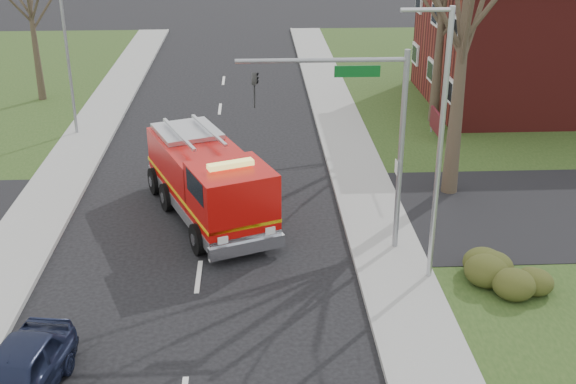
{
  "coord_description": "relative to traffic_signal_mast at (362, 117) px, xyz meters",
  "views": [
    {
      "loc": [
        1.84,
        -19.86,
        11.52
      ],
      "look_at": [
        2.92,
        1.96,
        2.0
      ],
      "focal_mm": 45.0,
      "sensor_mm": 36.0,
      "label": 1
    }
  ],
  "objects": [
    {
      "name": "bare_tree_near",
      "position": [
        4.29,
        4.5,
        2.71
      ],
      "size": [
        6.0,
        6.0,
        12.0
      ],
      "color": "#352B1F",
      "rests_on": "ground"
    },
    {
      "name": "brick_building",
      "position": [
        13.79,
        16.5,
        -1.05
      ],
      "size": [
        15.4,
        10.4,
        7.25
      ],
      "color": "#5E1916",
      "rests_on": "ground"
    },
    {
      "name": "sidewalk_right",
      "position": [
        0.99,
        -1.5,
        -4.63
      ],
      "size": [
        2.4,
        80.0,
        0.15
      ],
      "primitive_type": "cube",
      "color": "gray",
      "rests_on": "ground"
    },
    {
      "name": "traffic_signal_mast",
      "position": [
        0.0,
        0.0,
        0.0
      ],
      "size": [
        5.29,
        0.18,
        6.8
      ],
      "color": "gray",
      "rests_on": "ground"
    },
    {
      "name": "utility_pole_far",
      "position": [
        -12.01,
        12.5,
        -1.21
      ],
      "size": [
        0.14,
        0.14,
        7.0
      ],
      "primitive_type": "cylinder",
      "color": "gray",
      "rests_on": "ground"
    },
    {
      "name": "bare_tree_left",
      "position": [
        -15.21,
        18.5,
        0.86
      ],
      "size": [
        4.5,
        4.5,
        9.0
      ],
      "color": "#352B1F",
      "rests_on": "ground"
    },
    {
      "name": "hedge_corner",
      "position": [
        3.79,
        -2.5,
        -4.13
      ],
      "size": [
        2.8,
        2.0,
        0.9
      ],
      "primitive_type": "ellipsoid",
      "color": "#2E3413",
      "rests_on": "lawn_right"
    },
    {
      "name": "streetlight_pole",
      "position": [
        1.93,
        -2.0,
        -0.16
      ],
      "size": [
        1.48,
        0.16,
        8.4
      ],
      "color": "#B7BABF",
      "rests_on": "ground"
    },
    {
      "name": "parked_car_maroon",
      "position": [
        -9.1,
        -7.22,
        -3.99
      ],
      "size": [
        2.33,
        4.43,
        1.44
      ],
      "primitive_type": "imported",
      "rotation": [
        0.0,
        0.0,
        -0.16
      ],
      "color": "#191F37",
      "rests_on": "ground"
    },
    {
      "name": "health_center_sign",
      "position": [
        5.29,
        11.0,
        -3.83
      ],
      "size": [
        0.12,
        2.0,
        1.4
      ],
      "color": "#54131B",
      "rests_on": "ground"
    },
    {
      "name": "ground",
      "position": [
        -5.21,
        -1.5,
        -4.71
      ],
      "size": [
        120.0,
        120.0,
        0.0
      ],
      "primitive_type": "plane",
      "color": "black",
      "rests_on": "ground"
    },
    {
      "name": "fire_engine",
      "position": [
        -5.04,
        2.83,
        -3.34
      ],
      "size": [
        5.16,
        7.94,
        3.03
      ],
      "rotation": [
        0.0,
        0.0,
        0.38
      ],
      "color": "#B60B08",
      "rests_on": "ground"
    }
  ]
}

